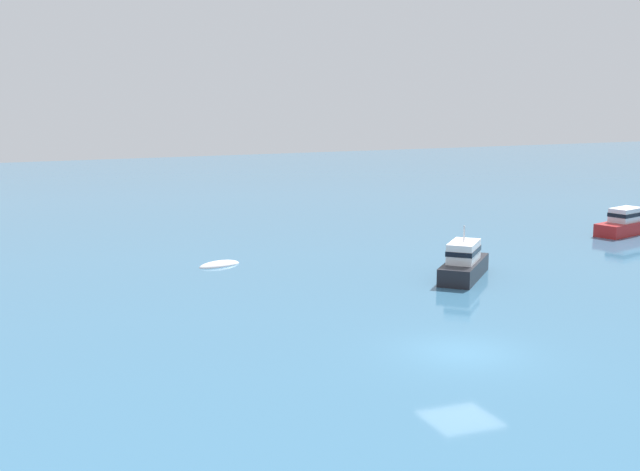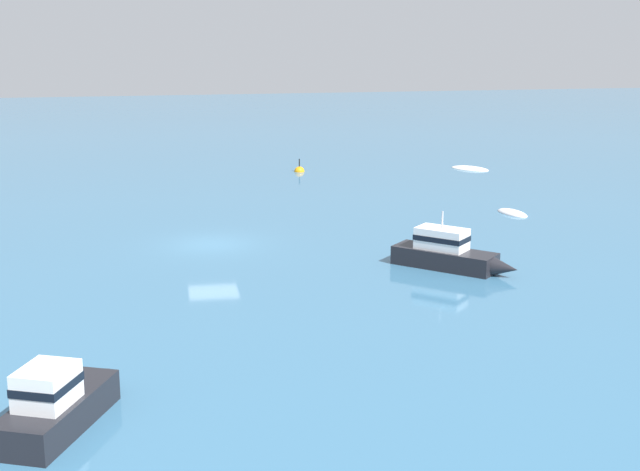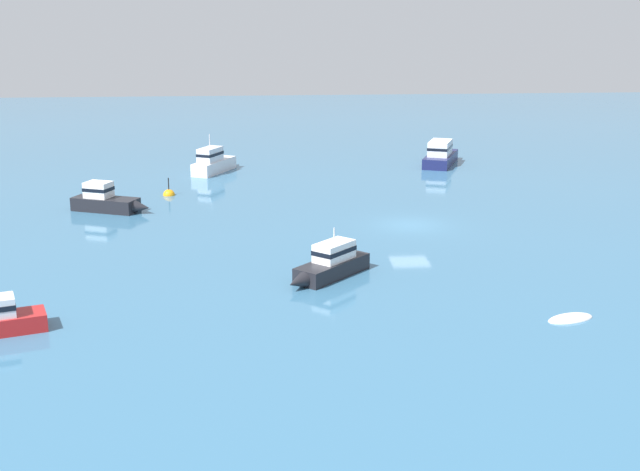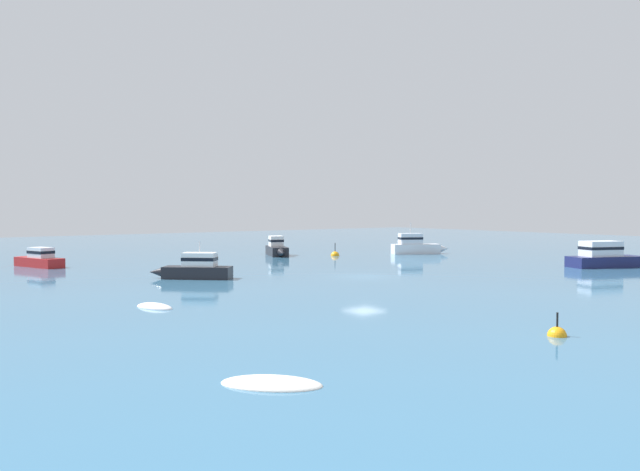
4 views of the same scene
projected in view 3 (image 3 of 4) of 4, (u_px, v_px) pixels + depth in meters
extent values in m
plane|color=teal|center=(411.00, 225.00, 55.42)|extent=(160.00, 160.00, 0.00)
cube|color=#191E4C|center=(440.00, 159.00, 76.02)|extent=(4.39, 6.74, 0.91)
cone|color=#191E4C|center=(447.00, 152.00, 79.65)|extent=(1.43, 1.82, 0.91)
cube|color=silver|center=(440.00, 148.00, 75.27)|extent=(2.77, 3.52, 1.28)
cube|color=black|center=(440.00, 147.00, 75.25)|extent=(2.82, 3.57, 0.24)
cube|color=black|center=(106.00, 204.00, 59.06)|extent=(4.90, 3.32, 0.94)
cone|color=black|center=(142.00, 207.00, 58.22)|extent=(1.42, 1.31, 0.94)
cube|color=white|center=(98.00, 190.00, 58.94)|extent=(2.09, 1.90, 1.08)
cube|color=black|center=(98.00, 189.00, 58.93)|extent=(2.14, 1.95, 0.24)
cube|color=black|center=(332.00, 268.00, 45.03)|extent=(4.35, 4.55, 0.85)
cone|color=black|center=(297.00, 282.00, 42.81)|extent=(1.43, 1.45, 0.85)
cube|color=white|center=(334.00, 251.00, 44.91)|extent=(2.45, 2.52, 0.98)
cube|color=black|center=(334.00, 250.00, 44.90)|extent=(2.51, 2.57, 0.24)
cylinder|color=silver|center=(334.00, 235.00, 44.68)|extent=(0.08, 0.08, 0.79)
cube|color=white|center=(214.00, 166.00, 72.40)|extent=(3.72, 5.27, 1.04)
cone|color=white|center=(231.00, 160.00, 75.21)|extent=(1.51, 1.61, 1.04)
cube|color=silver|center=(210.00, 155.00, 71.57)|extent=(2.22, 2.73, 1.17)
cube|color=black|center=(210.00, 154.00, 71.56)|extent=(2.27, 2.78, 0.24)
cylinder|color=silver|center=(210.00, 141.00, 71.27)|extent=(0.08, 0.08, 1.14)
ellipsoid|color=white|center=(570.00, 319.00, 39.01)|extent=(2.57, 1.73, 0.48)
sphere|color=orange|center=(169.00, 195.00, 63.95)|extent=(0.90, 0.90, 0.90)
cylinder|color=black|center=(169.00, 184.00, 63.71)|extent=(0.08, 0.08, 0.88)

